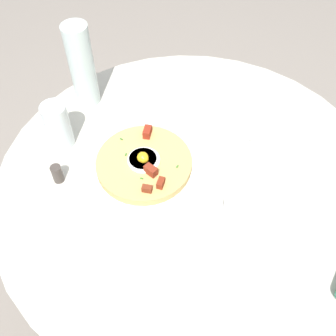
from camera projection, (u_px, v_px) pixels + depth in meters
name	position (u px, v px, depth m)	size (l,w,h in m)	color
ground_plane	(183.00, 284.00, 1.64)	(6.00, 6.00, 0.00)	gray
dining_table	(189.00, 211.00, 1.20)	(1.03, 1.03, 0.73)	beige
pizza_plate	(144.00, 167.00, 1.07)	(0.29, 0.29, 0.01)	white
breakfast_pizza	(144.00, 163.00, 1.06)	(0.25, 0.25, 0.05)	tan
bread_plate	(188.00, 247.00, 0.93)	(0.16, 0.16, 0.01)	white
napkin	(237.00, 119.00, 1.19)	(0.17, 0.14, 0.00)	white
fork	(232.00, 120.00, 1.18)	(0.18, 0.01, 0.01)	silver
knife	(243.00, 115.00, 1.19)	(0.18, 0.01, 0.01)	silver
water_glass	(58.00, 125.00, 1.08)	(0.07, 0.07, 0.14)	silver
water_bottle	(82.00, 66.00, 1.14)	(0.07, 0.07, 0.26)	silver
salt_shaker	(229.00, 207.00, 0.97)	(0.03, 0.03, 0.05)	white
pepper_shaker	(57.00, 174.00, 1.03)	(0.03, 0.03, 0.05)	#3F3833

